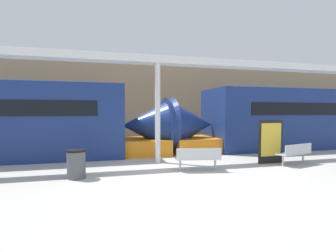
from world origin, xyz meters
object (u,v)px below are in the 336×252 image
object	(u,v)px
train_left	(333,119)
bench_far	(295,152)
trash_bin	(76,164)
support_column_near	(158,114)
bench_near	(198,157)
poster_board	(271,141)

from	to	relation	value
train_left	bench_far	xyz separation A→B (m)	(-6.15, -4.08, -1.06)
trash_bin	support_column_near	xyz separation A→B (m)	(2.85, 1.73, 1.46)
support_column_near	trash_bin	bearing A→B (deg)	-148.76
bench_near	bench_far	size ratio (longest dim) A/B	0.98
bench_near	poster_board	size ratio (longest dim) A/B	0.93
trash_bin	support_column_near	distance (m)	3.63
bench_far	support_column_near	world-z (taller)	support_column_near
trash_bin	poster_board	world-z (taller)	poster_board
bench_near	poster_board	world-z (taller)	poster_board
bench_far	trash_bin	xyz separation A→B (m)	(-7.64, 0.03, -0.04)
train_left	poster_board	bearing A→B (deg)	-152.29
bench_near	trash_bin	world-z (taller)	trash_bin
train_left	trash_bin	bearing A→B (deg)	-163.63
poster_board	train_left	bearing A→B (deg)	27.71
bench_near	bench_far	distance (m)	3.84
train_left	poster_board	distance (m)	7.78
poster_board	trash_bin	bearing A→B (deg)	-176.30
train_left	support_column_near	world-z (taller)	support_column_near
bench_far	trash_bin	size ratio (longest dim) A/B	1.84
bench_far	bench_near	bearing A→B (deg)	165.85
bench_near	bench_far	world-z (taller)	same
train_left	bench_near	bearing A→B (deg)	-157.55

